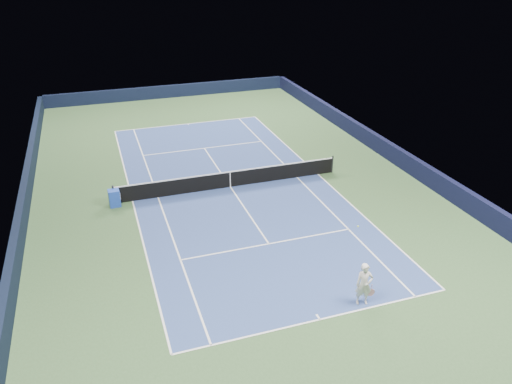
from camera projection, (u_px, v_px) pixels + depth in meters
name	position (u px, v px, depth m)	size (l,w,h in m)	color
ground	(230.00, 187.00, 28.42)	(40.00, 40.00, 0.00)	#32502B
wall_far	(169.00, 91.00, 45.01)	(22.00, 0.35, 1.10)	black
wall_right	(396.00, 155.00, 31.29)	(0.35, 40.00, 1.10)	black
wall_left	(23.00, 207.00, 25.06)	(0.35, 40.00, 1.10)	black
court_surface	(230.00, 187.00, 28.42)	(10.97, 23.77, 0.01)	navy
baseline_far	(188.00, 124.00, 38.51)	(10.97, 0.08, 0.00)	white
baseline_near	(320.00, 319.00, 18.32)	(10.97, 0.08, 0.00)	white
sideline_doubles_right	(318.00, 174.00, 29.99)	(0.08, 23.77, 0.00)	white
sideline_doubles_left	(133.00, 201.00, 26.84)	(0.08, 23.77, 0.00)	white
sideline_singles_right	(297.00, 177.00, 29.60)	(0.08, 23.77, 0.00)	white
sideline_singles_left	(158.00, 197.00, 27.23)	(0.08, 23.77, 0.00)	white
service_line_far	(204.00, 148.00, 33.85)	(8.23, 0.08, 0.00)	white
service_line_near	(269.00, 244.00, 22.98)	(8.23, 0.08, 0.00)	white
center_service_line	(230.00, 187.00, 28.41)	(0.08, 12.80, 0.00)	white
center_mark_far	(188.00, 124.00, 38.38)	(0.08, 0.30, 0.00)	white
center_mark_near	(318.00, 317.00, 18.45)	(0.08, 0.30, 0.00)	white
tennis_net	(230.00, 179.00, 28.20)	(12.90, 0.10, 1.07)	black
sponsor_cube	(114.00, 198.00, 26.15)	(0.63, 0.54, 0.92)	#1D41B3
tennis_player	(364.00, 284.00, 18.79)	(0.84, 1.32, 2.87)	silver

